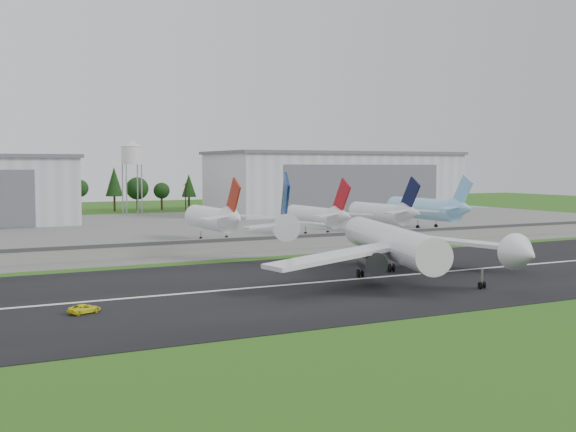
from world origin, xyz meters
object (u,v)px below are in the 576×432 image
parked_jet_red_b (319,216)px  parked_jet_skyblue (430,208)px  parked_jet_red_a (216,218)px  main_airliner (392,249)px  ground_vehicle (84,309)px  parked_jet_navy (386,213)px

parked_jet_red_b → parked_jet_skyblue: (41.53, 5.09, 0.56)m
parked_jet_red_a → parked_jet_red_b: bearing=-0.1°
main_airliner → ground_vehicle: main_airliner is taller
parked_jet_skyblue → parked_jet_navy: bearing=-165.7°
parked_jet_navy → parked_jet_skyblue: size_ratio=0.84×
parked_jet_red_a → parked_jet_skyblue: size_ratio=0.84×
main_airliner → parked_jet_red_a: main_airliner is taller
parked_jet_red_b → parked_jet_skyblue: size_ratio=0.84×
ground_vehicle → parked_jet_navy: 124.38m
parked_jet_red_b → parked_jet_navy: 21.69m
ground_vehicle → parked_jet_skyblue: bearing=-79.0°
parked_jet_navy → parked_jet_red_b: bearing=-179.9°
ground_vehicle → parked_jet_navy: bearing=-75.8°
main_airliner → parked_jet_skyblue: main_airliner is taller
parked_jet_red_a → parked_jet_navy: 51.82m
main_airliner → parked_jet_skyblue: bearing=-113.8°
parked_jet_navy → parked_jet_skyblue: 20.48m
main_airliner → parked_jet_red_b: bearing=-91.0°
parked_jet_red_a → parked_jet_red_b: size_ratio=1.00×
parked_jet_red_a → parked_jet_skyblue: parked_jet_skyblue is taller
main_airliner → parked_jet_red_a: bearing=-66.0°
parked_jet_skyblue → ground_vehicle: bearing=-146.3°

